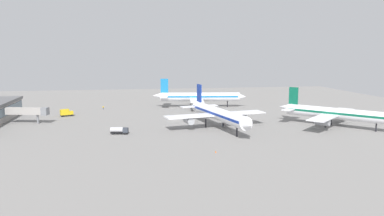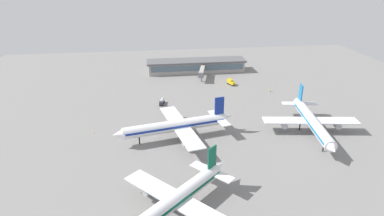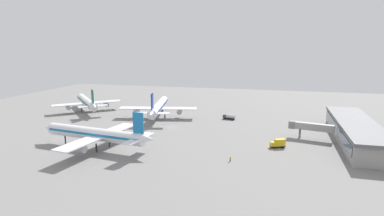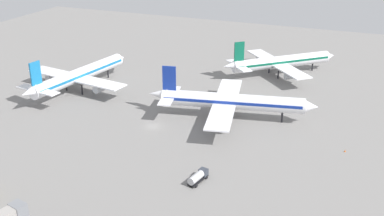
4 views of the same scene
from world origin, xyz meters
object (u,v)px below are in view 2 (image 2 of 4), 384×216
object	(u,v)px
airplane_at_gate	(177,126)
fuel_truck	(162,102)
airplane_taxiing	(312,121)
ground_crew_worker	(271,91)
catering_truck	(231,82)
safety_cone_near_gate	(94,132)
airplane_distant	(174,201)

from	to	relation	value
airplane_at_gate	fuel_truck	xyz separation A→B (m)	(4.35, -37.25, -4.28)
airplane_taxiing	ground_crew_worker	xyz separation A→B (m)	(-0.95, -50.16, -4.71)
catering_truck	safety_cone_near_gate	xyz separation A→B (m)	(72.82, 53.41, -1.40)
ground_crew_worker	airplane_taxiing	bearing A→B (deg)	-95.91
catering_truck	ground_crew_worker	distance (m)	24.75
airplane_at_gate	catering_truck	xyz separation A→B (m)	(-38.15, -62.24, -3.97)
airplane_at_gate	catering_truck	size ratio (longest dim) A/B	8.63
airplane_distant	fuel_truck	size ratio (longest dim) A/B	5.94
airplane_taxiing	safety_cone_near_gate	xyz separation A→B (m)	(91.32, -12.03, -5.26)
airplane_distant	airplane_at_gate	bearing A→B (deg)	-138.85
airplane_taxiing	safety_cone_near_gate	distance (m)	92.26
airplane_taxiing	safety_cone_near_gate	size ratio (longest dim) A/B	83.59
airplane_at_gate	airplane_distant	bearing A→B (deg)	71.82
fuel_truck	airplane_at_gate	bearing A→B (deg)	18.15
airplane_at_gate	catering_truck	distance (m)	73.11
airplane_distant	safety_cone_near_gate	size ratio (longest dim) A/B	64.84
airplane_distant	fuel_truck	xyz separation A→B (m)	(-0.74, -83.57, -3.95)
airplane_at_gate	airplane_taxiing	size ratio (longest dim) A/B	1.01
catering_truck	ground_crew_worker	xyz separation A→B (m)	(-19.45, 15.28, -0.85)
ground_crew_worker	safety_cone_near_gate	bearing A→B (deg)	-162.37
ground_crew_worker	fuel_truck	bearing A→B (deg)	-175.92
fuel_truck	ground_crew_worker	xyz separation A→B (m)	(-61.94, -9.71, -0.54)
fuel_truck	airplane_taxiing	bearing A→B (deg)	67.94
catering_truck	airplane_distant	bearing A→B (deg)	-45.81
airplane_at_gate	fuel_truck	distance (m)	37.75
airplane_at_gate	ground_crew_worker	distance (m)	74.47
airplane_taxiing	fuel_truck	bearing A→B (deg)	-115.23
airplane_taxiing	fuel_truck	size ratio (longest dim) A/B	7.65
catering_truck	safety_cone_near_gate	bearing A→B (deg)	-77.83
airplane_at_gate	airplane_taxiing	world-z (taller)	airplane_at_gate
airplane_distant	ground_crew_worker	world-z (taller)	airplane_distant
airplane_at_gate	fuel_truck	size ratio (longest dim) A/B	7.76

